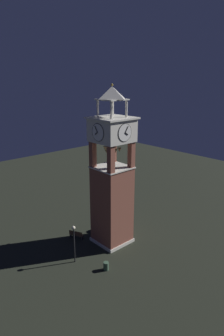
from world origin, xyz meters
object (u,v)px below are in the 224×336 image
Objects in this scene: park_bench at (76,235)px; trash_bin at (106,266)px; clock_tower at (112,183)px; lamp_post at (74,237)px.

trash_bin is at bearing 79.54° from park_bench.
park_bench is at bearing -48.94° from clock_tower.
clock_tower is at bearing -138.34° from trash_bin.
clock_tower is 8.21m from trash_bin.
clock_tower reaches higher than park_bench.
clock_tower reaches higher than lamp_post.
clock_tower is 6.71m from lamp_post.
lamp_post is at bearing 4.74° from clock_tower.
park_bench is 4.91m from lamp_post.
park_bench is 6.60m from trash_bin.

